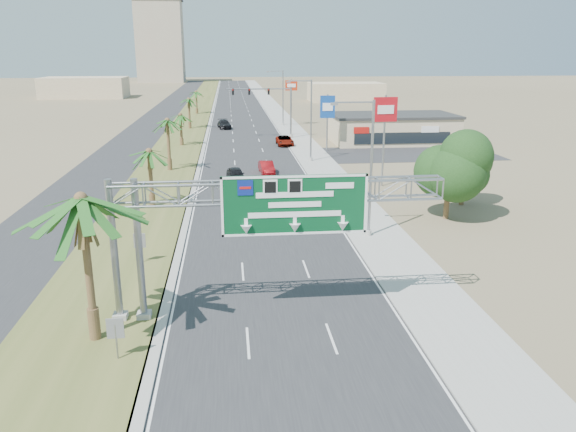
# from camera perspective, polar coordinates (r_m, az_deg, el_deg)

# --- Properties ---
(road) EXTENTS (12.00, 300.00, 0.02)m
(road) POSITION_cam_1_polar(r_m,az_deg,el_deg) (127.50, -4.89, 10.33)
(road) COLOR #28282B
(road) RESTS_ON ground
(sidewalk_right) EXTENTS (4.00, 300.00, 0.10)m
(sidewalk_right) POSITION_cam_1_polar(r_m,az_deg,el_deg) (127.95, -1.02, 10.43)
(sidewalk_right) COLOR #9E9B93
(sidewalk_right) RESTS_ON ground
(median_grass) EXTENTS (7.00, 300.00, 0.12)m
(median_grass) POSITION_cam_1_polar(r_m,az_deg,el_deg) (127.68, -9.45, 10.21)
(median_grass) COLOR #525927
(median_grass) RESTS_ON ground
(opposing_road) EXTENTS (8.00, 300.00, 0.02)m
(opposing_road) POSITION_cam_1_polar(r_m,az_deg,el_deg) (128.29, -12.62, 10.04)
(opposing_road) COLOR #28282B
(opposing_road) RESTS_ON ground
(sign_gantry) EXTENTS (16.75, 1.24, 7.50)m
(sign_gantry) POSITION_cam_1_polar(r_m,az_deg,el_deg) (27.70, -2.62, 1.36)
(sign_gantry) COLOR gray
(sign_gantry) RESTS_ON ground
(palm_near) EXTENTS (5.70, 5.70, 8.35)m
(palm_near) POSITION_cam_1_polar(r_m,az_deg,el_deg) (26.41, -20.30, 1.56)
(palm_near) COLOR brown
(palm_near) RESTS_ON ground
(palm_row_b) EXTENTS (3.99, 3.99, 5.95)m
(palm_row_b) POSITION_cam_1_polar(r_m,az_deg,el_deg) (49.97, -13.94, 6.28)
(palm_row_b) COLOR brown
(palm_row_b) RESTS_ON ground
(palm_row_c) EXTENTS (3.99, 3.99, 6.75)m
(palm_row_c) POSITION_cam_1_polar(r_m,az_deg,el_deg) (65.59, -12.17, 9.37)
(palm_row_c) COLOR brown
(palm_row_c) RESTS_ON ground
(palm_row_d) EXTENTS (3.99, 3.99, 5.45)m
(palm_row_d) POSITION_cam_1_polar(r_m,az_deg,el_deg) (83.54, -10.88, 10.01)
(palm_row_d) COLOR brown
(palm_row_d) RESTS_ON ground
(palm_row_e) EXTENTS (3.99, 3.99, 6.15)m
(palm_row_e) POSITION_cam_1_polar(r_m,az_deg,el_deg) (102.35, -10.06, 11.54)
(palm_row_e) COLOR brown
(palm_row_e) RESTS_ON ground
(palm_row_f) EXTENTS (3.99, 3.99, 5.75)m
(palm_row_f) POSITION_cam_1_polar(r_m,az_deg,el_deg) (127.26, -9.32, 12.29)
(palm_row_f) COLOR brown
(palm_row_f) RESTS_ON ground
(streetlight_near) EXTENTS (3.27, 0.44, 10.00)m
(streetlight_near) POSITION_cam_1_polar(r_m,az_deg,el_deg) (40.93, 8.15, 4.16)
(streetlight_near) COLOR gray
(streetlight_near) RESTS_ON ground
(streetlight_mid) EXTENTS (3.27, 0.44, 10.00)m
(streetlight_mid) POSITION_cam_1_polar(r_m,az_deg,el_deg) (70.02, 2.19, 9.34)
(streetlight_mid) COLOR gray
(streetlight_mid) RESTS_ON ground
(streetlight_far) EXTENTS (3.27, 0.44, 10.00)m
(streetlight_far) POSITION_cam_1_polar(r_m,az_deg,el_deg) (105.60, -0.62, 11.71)
(streetlight_far) COLOR gray
(streetlight_far) RESTS_ON ground
(signal_mast) EXTENTS (10.28, 0.71, 8.00)m
(signal_mast) POSITION_cam_1_polar(r_m,az_deg,el_deg) (89.49, -1.02, 10.97)
(signal_mast) COLOR gray
(signal_mast) RESTS_ON ground
(store_building) EXTENTS (18.00, 10.00, 4.00)m
(store_building) POSITION_cam_1_polar(r_m,az_deg,el_deg) (87.09, 10.57, 8.67)
(store_building) COLOR tan
(store_building) RESTS_ON ground
(oak_near) EXTENTS (4.50, 4.50, 6.80)m
(oak_near) POSITION_cam_1_polar(r_m,az_deg,el_deg) (47.07, 16.13, 5.07)
(oak_near) COLOR brown
(oak_near) RESTS_ON ground
(oak_far) EXTENTS (3.50, 3.50, 5.60)m
(oak_far) POSITION_cam_1_polar(r_m,az_deg,el_deg) (51.98, 17.53, 5.17)
(oak_far) COLOR brown
(oak_far) RESTS_ON ground
(median_signback_a) EXTENTS (0.75, 0.08, 2.08)m
(median_signback_a) POSITION_cam_1_polar(r_m,az_deg,el_deg) (26.16, -17.12, -11.15)
(median_signback_a) COLOR gray
(median_signback_a) RESTS_ON ground
(median_signback_b) EXTENTS (0.75, 0.08, 2.08)m
(median_signback_b) POSITION_cam_1_polar(r_m,az_deg,el_deg) (37.19, -14.83, -2.66)
(median_signback_b) COLOR gray
(median_signback_b) RESTS_ON ground
(tower_distant) EXTENTS (20.00, 16.00, 35.00)m
(tower_distant) POSITION_cam_1_polar(r_m,az_deg,el_deg) (268.44, -12.86, 16.86)
(tower_distant) COLOR tan
(tower_distant) RESTS_ON ground
(building_distant_left) EXTENTS (24.00, 14.00, 6.00)m
(building_distant_left) POSITION_cam_1_polar(r_m,az_deg,el_deg) (182.09, -19.93, 12.17)
(building_distant_left) COLOR tan
(building_distant_left) RESTS_ON ground
(building_distant_right) EXTENTS (20.00, 12.00, 5.00)m
(building_distant_right) POSITION_cam_1_polar(r_m,az_deg,el_deg) (160.50, 5.86, 12.43)
(building_distant_right) COLOR tan
(building_distant_right) RESTS_ON ground
(car_left_lane) EXTENTS (2.22, 4.38, 1.43)m
(car_left_lane) POSITION_cam_1_polar(r_m,az_deg,el_deg) (59.82, -5.33, 4.21)
(car_left_lane) COLOR black
(car_left_lane) RESTS_ON ground
(car_mid_lane) EXTENTS (1.75, 4.27, 1.38)m
(car_mid_lane) POSITION_cam_1_polar(r_m,az_deg,el_deg) (63.43, -2.19, 4.94)
(car_mid_lane) COLOR maroon
(car_mid_lane) RESTS_ON ground
(car_right_lane) EXTENTS (2.38, 5.02, 1.39)m
(car_right_lane) POSITION_cam_1_polar(r_m,az_deg,el_deg) (82.96, -0.34, 7.66)
(car_right_lane) COLOR gray
(car_right_lane) RESTS_ON ground
(car_far) EXTENTS (2.76, 5.38, 1.49)m
(car_far) POSITION_cam_1_polar(r_m,az_deg,el_deg) (102.38, -6.50, 9.24)
(car_far) COLOR black
(car_far) RESTS_ON ground
(pole_sign_red_near) EXTENTS (2.42, 0.52, 9.15)m
(pole_sign_red_near) POSITION_cam_1_polar(r_m,az_deg,el_deg) (57.15, 9.83, 10.08)
(pole_sign_red_near) COLOR gray
(pole_sign_red_near) RESTS_ON ground
(pole_sign_blue) EXTENTS (2.02, 0.46, 7.75)m
(pole_sign_blue) POSITION_cam_1_polar(r_m,az_deg,el_deg) (77.66, 4.03, 10.78)
(pole_sign_blue) COLOR gray
(pole_sign_blue) RESTS_ON ground
(pole_sign_red_far) EXTENTS (2.22, 0.58, 8.42)m
(pole_sign_red_far) POSITION_cam_1_polar(r_m,az_deg,el_deg) (105.22, 0.34, 12.76)
(pole_sign_red_far) COLOR gray
(pole_sign_red_far) RESTS_ON ground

